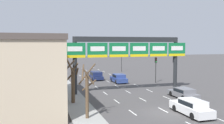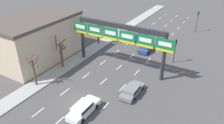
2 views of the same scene
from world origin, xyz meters
name	(u,v)px [view 1 (image 1 of 2)]	position (x,y,z in m)	size (l,w,h in m)	color
ground_plane	(168,113)	(0.00, 0.00, 0.00)	(220.00, 220.00, 0.00)	#474444
sidewalk_left	(87,119)	(-8.00, 0.00, 0.07)	(2.80, 110.00, 0.15)	#999993
lane_dashes	(122,89)	(0.00, 13.50, 0.01)	(6.72, 67.00, 0.01)	white
sign_gantry	(129,50)	(0.00, 10.85, 5.84)	(17.56, 0.70, 7.66)	#232628
building_near	(12,72)	(-14.68, 6.80, 3.80)	(9.95, 15.17, 7.58)	#C6B293
car_blue	(119,78)	(1.44, 19.25, 0.79)	(1.93, 4.35, 1.49)	navy
car_grey	(183,93)	(5.14, 5.21, 0.69)	(1.87, 4.63, 1.27)	slate
car_white	(192,107)	(1.72, -1.35, 0.80)	(1.85, 4.90, 1.50)	silver
suv_navy	(96,75)	(-1.53, 23.71, 0.87)	(1.95, 4.01, 1.56)	#19234C
traffic_light_near_gantry	(122,57)	(7.49, 34.98, 3.48)	(0.30, 0.35, 4.89)	black
traffic_light_mid_block	(174,66)	(7.33, 11.12, 3.44)	(0.30, 0.35, 4.83)	black
traffic_light_far_end	(156,65)	(7.42, 17.12, 3.14)	(0.30, 0.35, 4.38)	black
tree_bare_closest	(73,80)	(-8.38, 6.32, 2.66)	(1.73, 2.08, 5.41)	brown
tree_bare_second	(62,68)	(-8.38, 17.57, 2.95)	(1.86, 2.09, 5.22)	brown
tree_bare_third	(87,90)	(-7.98, 0.21, 2.62)	(1.59, 1.55, 4.82)	brown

